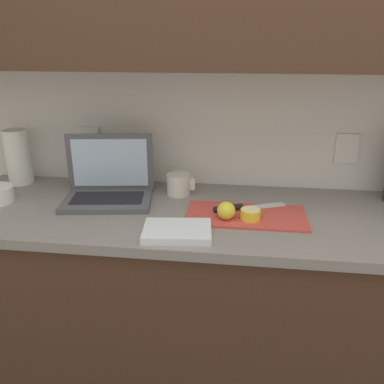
% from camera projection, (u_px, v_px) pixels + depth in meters
% --- Properties ---
extents(wall_back, '(5.20, 0.38, 2.60)m').
position_uv_depth(wall_back, '(289.00, 29.00, 1.46)').
color(wall_back, white).
rests_on(wall_back, ground_plane).
extents(counter_unit, '(2.52, 0.61, 0.93)m').
position_uv_depth(counter_unit, '(276.00, 319.00, 1.62)').
color(counter_unit, '#472D1E').
rests_on(counter_unit, ground_plane).
extents(laptop, '(0.37, 0.28, 0.25)m').
position_uv_depth(laptop, '(109.00, 185.00, 1.60)').
color(laptop, '#515156').
rests_on(laptop, counter_unit).
extents(cutting_board, '(0.43, 0.22, 0.01)m').
position_uv_depth(cutting_board, '(246.00, 215.00, 1.45)').
color(cutting_board, '#D1473D').
rests_on(cutting_board, counter_unit).
extents(knife, '(0.27, 0.14, 0.02)m').
position_uv_depth(knife, '(237.00, 208.00, 1.49)').
color(knife, silver).
rests_on(knife, cutting_board).
extents(lemon_half_cut, '(0.07, 0.07, 0.04)m').
position_uv_depth(lemon_half_cut, '(250.00, 214.00, 1.41)').
color(lemon_half_cut, yellow).
rests_on(lemon_half_cut, cutting_board).
extents(lemon_whole_beside, '(0.06, 0.06, 0.06)m').
position_uv_depth(lemon_whole_beside, '(226.00, 211.00, 1.40)').
color(lemon_whole_beside, yellow).
rests_on(lemon_whole_beside, cutting_board).
extents(measuring_cup, '(0.12, 0.10, 0.09)m').
position_uv_depth(measuring_cup, '(179.00, 184.00, 1.65)').
color(measuring_cup, silver).
rests_on(measuring_cup, counter_unit).
extents(paper_towel_roll, '(0.10, 0.10, 0.24)m').
position_uv_depth(paper_towel_roll, '(18.00, 157.00, 1.76)').
color(paper_towel_roll, white).
rests_on(paper_towel_roll, counter_unit).
extents(dish_towel, '(0.24, 0.18, 0.02)m').
position_uv_depth(dish_towel, '(177.00, 231.00, 1.32)').
color(dish_towel, white).
rests_on(dish_towel, counter_unit).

